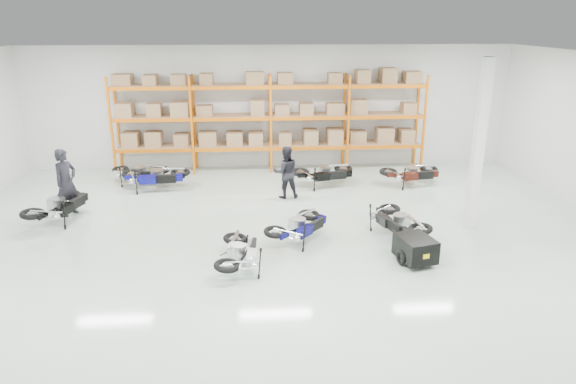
{
  "coord_description": "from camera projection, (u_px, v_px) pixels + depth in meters",
  "views": [
    {
      "loc": [
        -0.63,
        -12.12,
        5.38
      ],
      "look_at": [
        0.24,
        0.5,
        1.1
      ],
      "focal_mm": 32.0,
      "sensor_mm": 36.0,
      "label": 1
    }
  ],
  "objects": [
    {
      "name": "room",
      "position": [
        280.0,
        154.0,
        12.5
      ],
      "size": [
        18.0,
        18.0,
        18.0
      ],
      "color": "silver",
      "rests_on": "ground"
    },
    {
      "name": "pallet_rack",
      "position": [
        270.0,
        110.0,
        18.59
      ],
      "size": [
        11.28,
        0.98,
        3.62
      ],
      "color": "#D5630B",
      "rests_on": "ground"
    },
    {
      "name": "structural_column",
      "position": [
        479.0,
        146.0,
        13.31
      ],
      "size": [
        0.25,
        0.25,
        4.5
      ],
      "primitive_type": "cube",
      "color": "white",
      "rests_on": "ground"
    },
    {
      "name": "moto_blue_centre",
      "position": [
        300.0,
        222.0,
        12.92
      ],
      "size": [
        1.78,
        1.87,
        1.12
      ],
      "primitive_type": null,
      "rotation": [
        0.0,
        -0.09,
        2.42
      ],
      "color": "#08074C",
      "rests_on": "ground"
    },
    {
      "name": "moto_silver_left",
      "position": [
        240.0,
        248.0,
        11.47
      ],
      "size": [
        0.99,
        1.76,
        1.1
      ],
      "primitive_type": null,
      "rotation": [
        0.0,
        -0.09,
        3.05
      ],
      "color": "silver",
      "rests_on": "ground"
    },
    {
      "name": "moto_black_far_left",
      "position": [
        59.0,
        201.0,
        14.22
      ],
      "size": [
        1.46,
        2.1,
        1.23
      ],
      "primitive_type": null,
      "rotation": [
        0.0,
        -0.09,
        2.84
      ],
      "color": "black",
      "rests_on": "ground"
    },
    {
      "name": "moto_touring_right",
      "position": [
        397.0,
        216.0,
        13.24
      ],
      "size": [
        1.35,
        1.95,
        1.15
      ],
      "primitive_type": null,
      "rotation": [
        0.0,
        -0.09,
        0.29
      ],
      "color": "black",
      "rests_on": "ground"
    },
    {
      "name": "trailer",
      "position": [
        415.0,
        248.0,
        11.79
      ],
      "size": [
        0.91,
        1.56,
        0.63
      ],
      "rotation": [
        0.0,
        0.0,
        0.24
      ],
      "color": "black",
      "rests_on": "ground"
    },
    {
      "name": "moto_back_a",
      "position": [
        155.0,
        172.0,
        16.87
      ],
      "size": [
        1.96,
        1.03,
        1.24
      ],
      "primitive_type": null,
      "rotation": [
        0.0,
        -0.09,
        1.61
      ],
      "color": "navy",
      "rests_on": "ground"
    },
    {
      "name": "moto_back_b",
      "position": [
        139.0,
        169.0,
        17.48
      ],
      "size": [
        1.79,
        1.01,
        1.11
      ],
      "primitive_type": null,
      "rotation": [
        0.0,
        -0.09,
        1.48
      ],
      "color": "#B8BEC3",
      "rests_on": "ground"
    },
    {
      "name": "moto_back_c",
      "position": [
        324.0,
        169.0,
        17.24
      ],
      "size": [
        2.03,
        1.3,
        1.21
      ],
      "primitive_type": null,
      "rotation": [
        0.0,
        -0.09,
        1.78
      ],
      "color": "black",
      "rests_on": "ground"
    },
    {
      "name": "moto_back_d",
      "position": [
        412.0,
        170.0,
        17.3
      ],
      "size": [
        1.92,
        1.15,
        1.17
      ],
      "primitive_type": null,
      "rotation": [
        0.0,
        -0.09,
        1.72
      ],
      "color": "#3B120B",
      "rests_on": "ground"
    },
    {
      "name": "person_left",
      "position": [
        66.0,
        182.0,
        14.58
      ],
      "size": [
        0.76,
        0.85,
        1.94
      ],
      "primitive_type": "imported",
      "rotation": [
        0.0,
        0.0,
        1.04
      ],
      "color": "black",
      "rests_on": "ground"
    },
    {
      "name": "person_back",
      "position": [
        286.0,
        172.0,
        16.03
      ],
      "size": [
        0.87,
        0.71,
        1.66
      ],
      "primitive_type": "imported",
      "rotation": [
        0.0,
        0.0,
        3.26
      ],
      "color": "black",
      "rests_on": "ground"
    }
  ]
}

